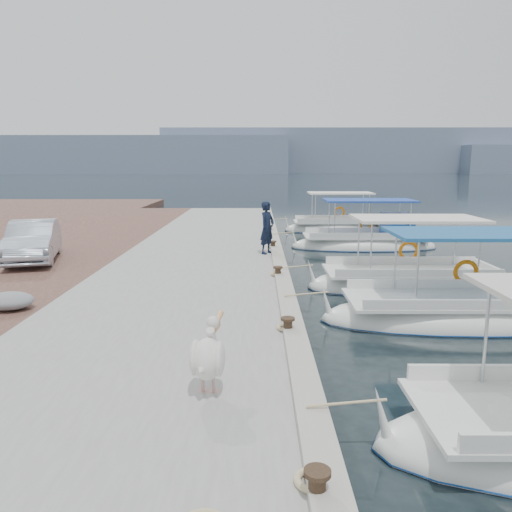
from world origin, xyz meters
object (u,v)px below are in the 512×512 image
(fishing_caique_b, at_px, (470,317))
(fishing_caique_d, at_px, (366,244))
(pelican, at_px, (208,356))
(parked_car, at_px, (33,241))
(fishing_caique_c, at_px, (408,285))
(fisherman, at_px, (267,228))
(fishing_caique_e, at_px, (337,229))

(fishing_caique_b, height_order, fishing_caique_d, same)
(fishing_caique_b, relative_size, pelican, 5.43)
(pelican, height_order, parked_car, parked_car)
(fishing_caique_b, relative_size, fishing_caique_c, 1.17)
(fisherman, distance_m, parked_car, 8.28)
(fishing_caique_c, height_order, fishing_caique_d, same)
(fishing_caique_e, xyz_separation_m, pelican, (-5.27, -21.58, 0.92))
(fishing_caique_b, xyz_separation_m, fisherman, (-4.88, 6.67, 1.35))
(fishing_caique_e, bearing_deg, pelican, -103.72)
(fishing_caique_d, bearing_deg, fishing_caique_c, -92.31)
(fishing_caique_b, relative_size, fisherman, 3.78)
(fishing_caique_c, distance_m, fishing_caique_d, 7.64)
(fisherman, bearing_deg, pelican, -150.86)
(fishing_caique_b, relative_size, parked_car, 1.75)
(pelican, height_order, fisherman, fisherman)
(fishing_caique_d, relative_size, fishing_caique_e, 1.11)
(fisherman, bearing_deg, parked_car, 134.43)
(fishing_caique_d, height_order, parked_car, fishing_caique_d)
(fishing_caique_b, height_order, pelican, fishing_caique_b)
(fishing_caique_b, xyz_separation_m, parked_car, (-13.03, 5.24, 1.07))
(pelican, relative_size, parked_car, 0.32)
(fishing_caique_e, bearing_deg, fishing_caique_c, -89.39)
(fishing_caique_d, xyz_separation_m, parked_car, (-12.79, -5.67, 1.00))
(fishing_caique_b, xyz_separation_m, fishing_caique_e, (-0.69, 16.71, 0.00))
(parked_car, bearing_deg, pelican, -71.15)
(fishing_caique_e, relative_size, fisherman, 3.07)
(fishing_caique_e, bearing_deg, fishing_caique_b, -87.64)
(fishing_caique_c, xyz_separation_m, fishing_caique_d, (0.31, 7.63, 0.07))
(pelican, distance_m, fisherman, 11.60)
(fishing_caique_d, bearing_deg, pelican, -109.92)
(pelican, bearing_deg, fishing_caique_b, 39.26)
(fisherman, bearing_deg, fishing_caique_d, -13.12)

